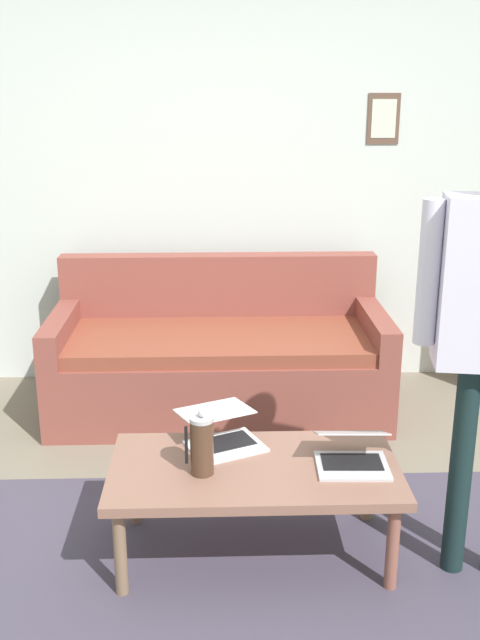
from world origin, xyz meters
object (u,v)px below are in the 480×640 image
laptop_center (352,454)px  french_press (202,445)px  couch (219,360)px  coffee_table (254,475)px  laptop_left (221,434)px

laptop_center → french_press: french_press is taller
couch → coffee_table: couch is taller
french_press → laptop_center: bearing=-175.0°
laptop_left → coffee_table: bearing=123.8°
laptop_left → couch: bearing=-89.9°
coffee_table → french_press: size_ratio=4.32×
laptop_left → french_press: (0.08, 0.25, 0.07)m
couch → laptop_left: (-0.00, 1.29, 0.15)m
couch → laptop_left: bearing=90.1°
couch → french_press: bearing=87.2°
couch → laptop_center: size_ratio=6.40×
laptop_left → french_press: bearing=72.4°
coffee_table → laptop_center: size_ratio=3.84×
laptop_left → laptop_center: (-0.52, 0.19, -0.00)m
coffee_table → laptop_center: (-0.39, 0.00, 0.09)m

